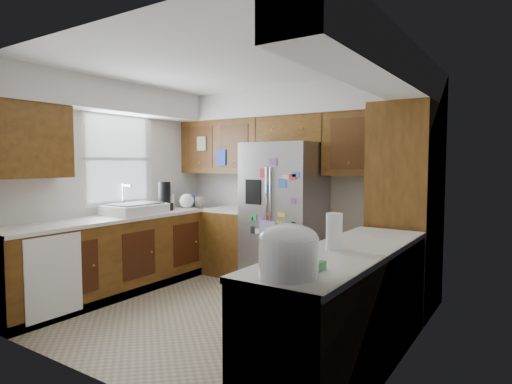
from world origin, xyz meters
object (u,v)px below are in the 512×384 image
pantry (406,208)px  rice_cooker (288,249)px  paper_towel (334,231)px  fridge (284,215)px

pantry → rice_cooker: bearing=-90.0°
pantry → paper_towel: 1.70m
pantry → rice_cooker: (-0.00, -2.53, -0.00)m
paper_towel → fridge: bearing=129.0°
fridge → rice_cooker: fridge is taller
pantry → paper_towel: pantry is taller
pantry → fridge: size_ratio=1.19×
rice_cooker → paper_towel: size_ratio=1.29×
fridge → rice_cooker: size_ratio=5.21×
fridge → rice_cooker: 2.99m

